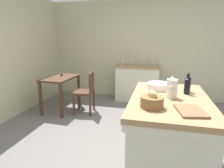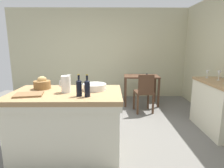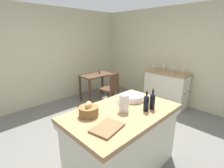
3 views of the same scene
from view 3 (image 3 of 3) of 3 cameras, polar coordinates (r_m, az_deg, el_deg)
ground_plane at (r=3.20m, az=-0.49°, el=-19.30°), size 6.76×6.76×0.00m
wall_back at (r=4.83m, az=-22.82°, el=8.65°), size 5.32×0.12×2.60m
wall_right at (r=4.80m, az=22.58°, el=8.63°), size 0.12×5.20×2.60m
island_table at (r=2.43m, az=3.52°, el=-18.15°), size 1.54×0.95×0.91m
side_cabinet at (r=4.74m, az=18.24°, el=-1.44°), size 0.52×1.14×0.92m
writing_desk at (r=4.81m, az=-5.41°, el=1.87°), size 0.92×0.60×0.82m
wooden_chair at (r=4.38m, az=-0.40°, el=-1.52°), size 0.44×0.44×0.92m
pitcher at (r=2.16m, az=4.17°, el=-6.45°), size 0.17×0.13×0.28m
wash_bowl at (r=2.55m, az=7.20°, el=-4.61°), size 0.34×0.34×0.09m
bread_basket at (r=2.08m, az=-8.12°, el=-9.08°), size 0.25×0.25×0.19m
cutting_board at (r=1.83m, az=-1.64°, el=-14.97°), size 0.39×0.31×0.02m
wine_bottle_dark at (r=2.28m, az=13.85°, el=-5.70°), size 0.07×0.07×0.29m
wine_bottle_amber at (r=2.21m, az=11.83°, el=-6.34°), size 0.07×0.07×0.29m
wine_glass_far_left at (r=4.48m, az=23.49°, el=4.46°), size 0.07×0.07×0.15m
wine_glass_left at (r=4.54m, az=20.50°, el=5.01°), size 0.07×0.07×0.16m
wine_glass_middle at (r=4.71m, az=17.56°, el=5.83°), size 0.07×0.07×0.18m
wine_glass_right at (r=4.76m, az=14.38°, el=5.97°), size 0.07×0.07×0.15m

